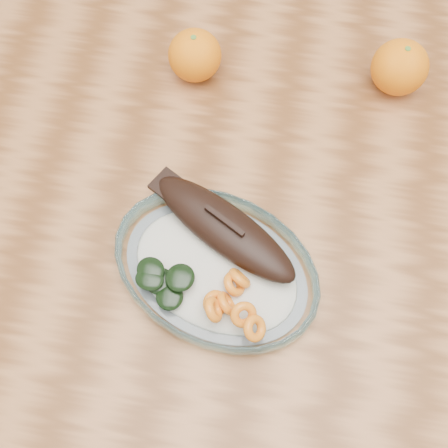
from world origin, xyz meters
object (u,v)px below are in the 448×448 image
object	(u,v)px
dining_table	(267,224)
orange_left	(195,55)
orange_right	(400,67)
plated_meal	(216,266)

from	to	relation	value
dining_table	orange_left	size ratio (longest dim) A/B	15.41
orange_left	orange_right	size ratio (longest dim) A/B	0.95
plated_meal	orange_left	size ratio (longest dim) A/B	7.95
dining_table	orange_right	bearing A→B (deg)	54.68
plated_meal	orange_right	size ratio (longest dim) A/B	7.58
dining_table	plated_meal	world-z (taller)	plated_meal
dining_table	orange_right	xyz separation A→B (m)	(0.15, 0.21, 0.14)
orange_left	orange_right	world-z (taller)	orange_right
orange_left	orange_right	bearing A→B (deg)	5.41
orange_right	plated_meal	bearing A→B (deg)	-121.99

